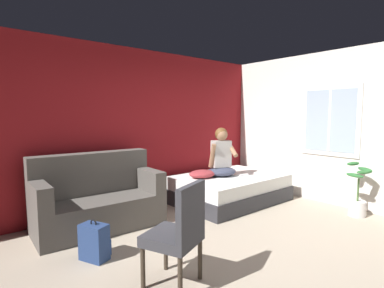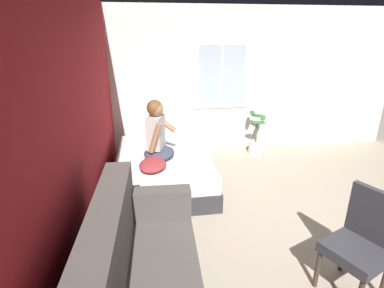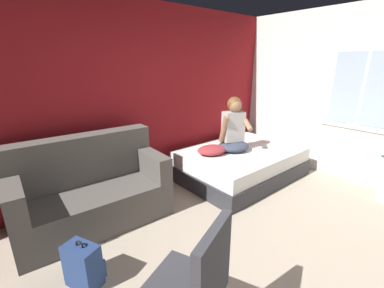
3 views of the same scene
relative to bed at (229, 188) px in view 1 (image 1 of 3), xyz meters
The scene contains 11 objects.
ground_plane 2.21m from the bed, 133.04° to the right, with size 40.00×40.00×0.00m, color tan.
wall_back_accent 2.09m from the bed, 148.35° to the left, with size 10.54×0.16×2.70m, color maroon.
wall_side_with_window 2.37m from the bed, 49.93° to the right, with size 0.19×6.31×2.70m.
bed is the anchor object (origin of this frame).
couch 2.39m from the bed, behind, with size 1.73×0.89×1.04m.
side_chair 2.87m from the bed, 146.33° to the right, with size 0.60×0.60×0.98m.
person_seated 0.62m from the bed, 148.71° to the left, with size 0.63×0.58×0.88m.
backpack 2.84m from the bed, 168.10° to the right, with size 0.32×0.35×0.46m.
throw_pillow 0.63m from the bed, 162.22° to the left, with size 0.48×0.36×0.14m, color #993338.
cell_phone 0.37m from the bed, 50.85° to the right, with size 0.07×0.14×0.01m, color #B7B7BC.
potted_plant 2.08m from the bed, 63.04° to the right, with size 0.39×0.37×0.85m.
Camera 1 is at (-2.48, -2.09, 1.60)m, focal length 28.00 mm.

